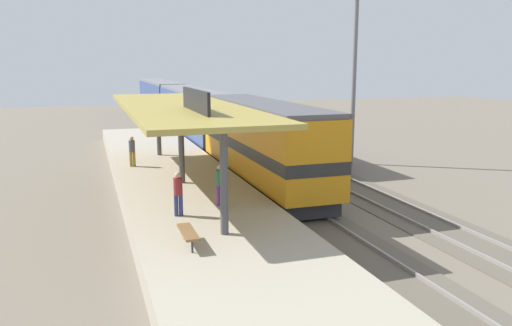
{
  "coord_description": "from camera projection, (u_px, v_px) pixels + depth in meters",
  "views": [
    {
      "loc": [
        -8.85,
        -24.19,
        6.67
      ],
      "look_at": [
        -1.38,
        -1.72,
        2.0
      ],
      "focal_mm": 35.9,
      "sensor_mm": 36.0,
      "label": 1
    }
  ],
  "objects": [
    {
      "name": "platform",
      "position": [
        183.0,
        192.0,
        25.04
      ],
      "size": [
        6.0,
        44.0,
        0.9
      ],
      "primitive_type": "cube",
      "color": "#A89E89",
      "rests_on": "ground"
    },
    {
      "name": "platform_bench",
      "position": [
        188.0,
        232.0,
        16.29
      ],
      "size": [
        0.44,
        1.7,
        0.5
      ],
      "color": "#333338",
      "rests_on": "platform"
    },
    {
      "name": "station_canopy",
      "position": [
        181.0,
        108.0,
        24.16
      ],
      "size": [
        5.2,
        18.0,
        4.7
      ],
      "color": "#47474C",
      "rests_on": "platform"
    },
    {
      "name": "freight_car",
      "position": [
        292.0,
        132.0,
        35.3
      ],
      "size": [
        2.8,
        12.0,
        3.54
      ],
      "color": "#28282D",
      "rests_on": "track_far"
    },
    {
      "name": "passenger_carriage_rear",
      "position": [
        160.0,
        98.0,
        63.6
      ],
      "size": [
        2.9,
        20.0,
        4.24
      ],
      "color": "#28282D",
      "rests_on": "track_near"
    },
    {
      "name": "light_mast",
      "position": [
        356.0,
        35.0,
        32.64
      ],
      "size": [
        1.1,
        1.1,
        11.7
      ],
      "color": "slate",
      "rests_on": "ground"
    },
    {
      "name": "ground_plane",
      "position": [
        306.0,
        190.0,
        27.17
      ],
      "size": [
        120.0,
        120.0,
        0.0
      ],
      "primitive_type": "plane",
      "color": "#706656"
    },
    {
      "name": "track_far",
      "position": [
        350.0,
        186.0,
        27.97
      ],
      "size": [
        3.2,
        110.0,
        0.16
      ],
      "color": "#5F5649",
      "rests_on": "ground"
    },
    {
      "name": "person_boarding",
      "position": [
        132.0,
        150.0,
        28.67
      ],
      "size": [
        0.34,
        0.34,
        1.71
      ],
      "color": "olive",
      "rests_on": "platform"
    },
    {
      "name": "person_waiting",
      "position": [
        178.0,
        192.0,
        19.39
      ],
      "size": [
        0.34,
        0.34,
        1.71
      ],
      "color": "navy",
      "rests_on": "platform"
    },
    {
      "name": "passenger_carriage_front",
      "position": [
        194.0,
        113.0,
        44.24
      ],
      "size": [
        2.9,
        20.0,
        4.24
      ],
      "color": "#28282D",
      "rests_on": "track_near"
    },
    {
      "name": "track_near",
      "position": [
        271.0,
        192.0,
        26.55
      ],
      "size": [
        3.2,
        110.0,
        0.16
      ],
      "color": "#5F5649",
      "rests_on": "ground"
    },
    {
      "name": "person_walking",
      "position": [
        220.0,
        183.0,
        20.83
      ],
      "size": [
        0.34,
        0.34,
        1.71
      ],
      "color": "#663375",
      "rests_on": "platform"
    },
    {
      "name": "locomotive",
      "position": [
        262.0,
        143.0,
        27.46
      ],
      "size": [
        2.93,
        14.43,
        4.44
      ],
      "color": "#28282D",
      "rests_on": "track_near"
    }
  ]
}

